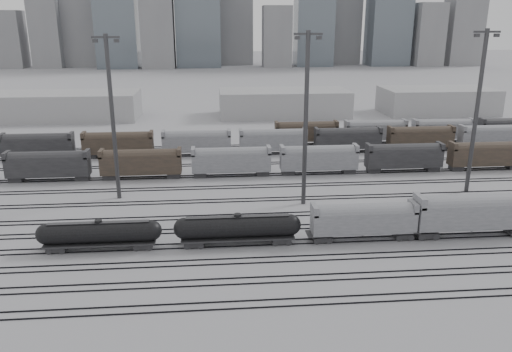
{
  "coord_description": "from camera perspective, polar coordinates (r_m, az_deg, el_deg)",
  "views": [
    {
      "loc": [
        -12.37,
        -59.9,
        28.52
      ],
      "look_at": [
        -5.44,
        18.64,
        4.0
      ],
      "focal_mm": 35.0,
      "sensor_mm": 36.0,
      "label": 1
    }
  ],
  "objects": [
    {
      "name": "skyline",
      "position": [
        340.75,
        -1.2,
        18.32
      ],
      "size": [
        316.0,
        22.4,
        95.0
      ],
      "color": "gray",
      "rests_on": "ground"
    },
    {
      "name": "warehouse_left",
      "position": [
        163.9,
        -22.07,
        7.42
      ],
      "size": [
        50.0,
        18.0,
        8.0
      ],
      "primitive_type": "cube",
      "color": "#A7A6A9",
      "rests_on": "ground"
    },
    {
      "name": "ground",
      "position": [
        67.49,
        6.06,
        -7.83
      ],
      "size": [
        900.0,
        900.0,
        0.0
      ],
      "primitive_type": "plane",
      "color": "#A4A3A8",
      "rests_on": "ground"
    },
    {
      "name": "tracks",
      "position": [
        83.38,
        3.8,
        -2.71
      ],
      "size": [
        220.0,
        71.5,
        0.16
      ],
      "color": "black",
      "rests_on": "ground"
    },
    {
      "name": "warehouse_mid",
      "position": [
        158.42,
        3.17,
        8.35
      ],
      "size": [
        40.0,
        18.0,
        8.0
      ],
      "primitive_type": "cube",
      "color": "#A7A6A9",
      "rests_on": "ground"
    },
    {
      "name": "light_mast_d",
      "position": [
        91.64,
        23.94,
        7.05
      ],
      "size": [
        4.39,
        0.7,
        27.46
      ],
      "color": "#373739",
      "rests_on": "ground"
    },
    {
      "name": "bg_string_mid",
      "position": [
        115.0,
        10.43,
        4.06
      ],
      "size": [
        151.0,
        3.0,
        5.6
      ],
      "color": "black",
      "rests_on": "ground"
    },
    {
      "name": "light_mast_b",
      "position": [
        83.77,
        -16.1,
        6.74
      ],
      "size": [
        4.28,
        0.68,
        26.73
      ],
      "color": "#373739",
      "rests_on": "ground"
    },
    {
      "name": "tank_car_b",
      "position": [
        66.33,
        -2.1,
        -5.92
      ],
      "size": [
        16.87,
        2.81,
        4.17
      ],
      "color": "black",
      "rests_on": "ground"
    },
    {
      "name": "hopper_car_a",
      "position": [
        68.93,
        12.2,
        -4.74
      ],
      "size": [
        14.2,
        2.82,
        5.08
      ],
      "color": "black",
      "rests_on": "ground"
    },
    {
      "name": "light_mast_c",
      "position": [
        78.21,
        5.72,
        6.84
      ],
      "size": [
        4.36,
        0.7,
        27.27
      ],
      "color": "#373739",
      "rests_on": "ground"
    },
    {
      "name": "hopper_car_b",
      "position": [
        74.72,
        23.67,
        -3.69
      ],
      "size": [
        16.51,
        3.28,
        5.9
      ],
      "color": "black",
      "rests_on": "ground"
    },
    {
      "name": "bg_string_near",
      "position": [
        97.58,
        7.19,
        1.85
      ],
      "size": [
        151.0,
        3.0,
        5.6
      ],
      "color": "gray",
      "rests_on": "ground"
    },
    {
      "name": "bg_string_far",
      "position": [
        128.01,
        17.1,
        4.92
      ],
      "size": [
        66.0,
        3.0,
        5.6
      ],
      "color": "#47392D",
      "rests_on": "ground"
    },
    {
      "name": "warehouse_right",
      "position": [
        172.72,
        20.0,
        8.09
      ],
      "size": [
        35.0,
        18.0,
        8.0
      ],
      "primitive_type": "cube",
      "color": "#A7A6A9",
      "rests_on": "ground"
    },
    {
      "name": "tank_car_a",
      "position": [
        67.98,
        -17.45,
        -6.27
      ],
      "size": [
        16.0,
        2.67,
        3.95
      ],
      "color": "black",
      "rests_on": "ground"
    }
  ]
}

